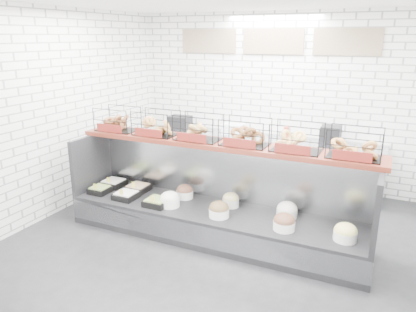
% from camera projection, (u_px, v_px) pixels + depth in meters
% --- Properties ---
extents(ground, '(5.50, 5.50, 0.00)m').
position_uv_depth(ground, '(204.00, 246.00, 5.19)').
color(ground, black).
rests_on(ground, ground).
extents(room_shell, '(5.02, 5.51, 3.01)m').
position_uv_depth(room_shell, '(224.00, 80.00, 5.12)').
color(room_shell, white).
rests_on(room_shell, ground).
extents(display_case, '(4.00, 0.90, 1.20)m').
position_uv_depth(display_case, '(215.00, 213.00, 5.39)').
color(display_case, black).
rests_on(display_case, ground).
extents(bagel_shelf, '(4.10, 0.50, 0.40)m').
position_uv_depth(bagel_shelf, '(221.00, 133.00, 5.25)').
color(bagel_shelf, '#4C1810').
rests_on(bagel_shelf, display_case).
extents(prep_counter, '(4.00, 0.60, 1.20)m').
position_uv_depth(prep_counter, '(262.00, 161.00, 7.17)').
color(prep_counter, '#93969B').
rests_on(prep_counter, ground).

